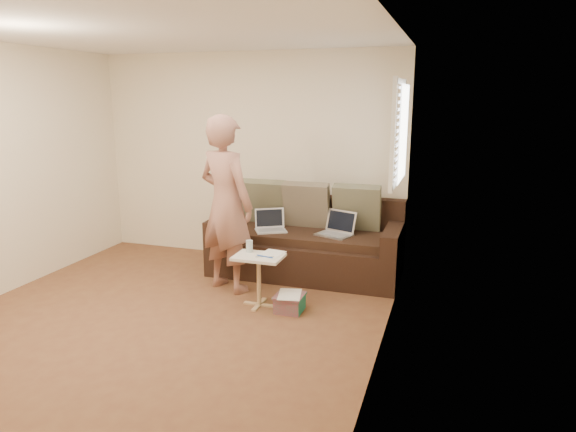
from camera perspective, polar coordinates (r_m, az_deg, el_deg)
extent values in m
plane|color=brown|center=(4.97, -14.17, -11.69)|extent=(4.50, 4.50, 0.00)
plane|color=white|center=(4.56, -16.11, 19.53)|extent=(4.50, 4.50, 0.00)
plane|color=beige|center=(6.57, -4.39, 6.53)|extent=(4.00, 0.00, 4.00)
plane|color=beige|center=(3.89, 10.52, 1.73)|extent=(0.00, 4.50, 4.50)
imported|color=#9C5955|center=(5.45, -6.91, 1.32)|extent=(0.81, 0.67, 1.89)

